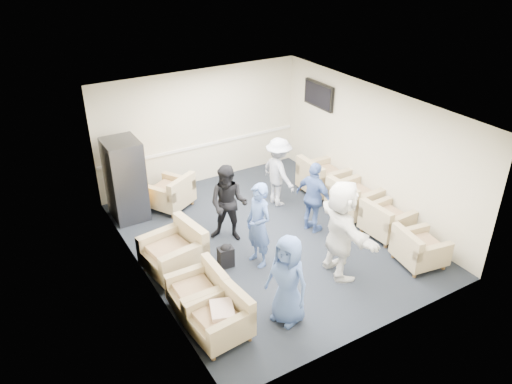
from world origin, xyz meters
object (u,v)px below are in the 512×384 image
armchair_corner (172,194)px  person_front_right (341,229)px  person_front_left (288,280)px  person_mid_left (259,225)px  armchair_left_near (223,319)px  vending_machine (126,180)px  armchair_right_far (321,179)px  armchair_left_mid (200,293)px  armchair_left_far (176,253)px  armchair_right_midfar (352,200)px  armchair_right_midnear (385,222)px  person_mid_right (314,198)px  person_back_right (279,172)px  person_back_left (228,204)px  armchair_right_near (418,250)px

armchair_corner → person_front_right: bearing=84.3°
person_front_left → person_mid_left: bearing=146.9°
armchair_left_near → armchair_corner: 4.09m
vending_machine → person_mid_left: vending_machine is taller
person_front_right → armchair_right_far: bearing=-21.0°
armchair_left_mid → armchair_right_far: 4.58m
armchair_left_far → armchair_left_near: bearing=-9.9°
armchair_right_midfar → armchair_right_midnear: bearing=178.7°
armchair_left_mid → person_mid_right: bearing=109.0°
vending_machine → person_back_right: (3.00, -1.16, -0.09)m
armchair_left_near → armchair_left_mid: size_ratio=1.07×
armchair_left_near → person_back_left: bearing=144.5°
armchair_left_mid → armchair_left_near: bearing=2.4°
armchair_right_midfar → person_back_left: (-2.67, 0.52, 0.43)m
person_front_left → person_front_right: person_front_right is taller
armchair_right_far → person_mid_right: (-1.09, -1.17, 0.38)m
armchair_left_near → person_front_left: (1.03, -0.18, 0.44)m
person_front_left → person_back_left: size_ratio=0.96×
person_front_right → person_mid_left: bearing=57.5°
armchair_left_mid → armchair_left_far: 1.13m
person_back_left → armchair_corner: bearing=147.4°
armchair_right_midnear → armchair_right_midfar: 0.95m
armchair_left_far → vending_machine: (-0.13, 2.29, 0.49)m
armchair_left_far → person_front_left: bearing=17.3°
armchair_right_near → person_front_right: size_ratio=0.49×
armchair_right_near → armchair_corner: (-3.03, 4.19, 0.02)m
armchair_right_midnear → armchair_right_midfar: bearing=-1.0°
person_front_left → person_mid_right: size_ratio=1.02×
armchair_left_far → armchair_right_far: (3.97, 1.03, -0.01)m
armchair_right_near → person_front_right: 1.61m
armchair_left_near → armchair_right_midnear: armchair_right_midnear is taller
person_mid_right → person_front_right: bearing=147.6°
person_back_right → armchair_left_far: bearing=109.4°
armchair_left_far → armchair_corner: 2.29m
armchair_left_near → armchair_right_far: armchair_right_far is taller
person_back_right → person_mid_right: person_back_right is taller
vending_machine → person_back_left: 2.33m
armchair_right_near → person_front_right: (-1.39, 0.53, 0.60)m
armchair_left_near → armchair_right_far: 4.94m
armchair_right_far → person_back_left: size_ratio=0.59×
armchair_left_mid → armchair_right_midnear: 4.04m
person_mid_left → person_front_right: 1.44m
armchair_right_midfar → person_front_right: size_ratio=0.52×
armchair_right_near → armchair_right_far: 3.07m
armchair_left_near → vending_machine: (-0.09, 4.14, 0.55)m
armchair_right_near → person_mid_left: bearing=67.5°
armchair_left_far → person_back_left: 1.42m
armchair_left_mid → armchair_right_midfar: armchair_right_midfar is taller
armchair_corner → person_front_right: size_ratio=0.63×
armchair_right_midfar → vending_machine: bearing=56.9°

